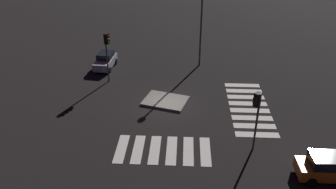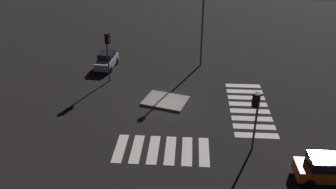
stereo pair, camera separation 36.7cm
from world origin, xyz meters
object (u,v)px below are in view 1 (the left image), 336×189
(car_silver, at_px, (105,61))
(traffic_light_east, at_px, (257,107))
(traffic_island, at_px, (165,101))
(street_lamp, at_px, (202,12))
(car_orange, at_px, (328,167))
(traffic_light_west, at_px, (107,46))

(car_silver, distance_m, traffic_light_east, 18.56)
(traffic_island, distance_m, traffic_light_east, 9.36)
(car_silver, bearing_deg, street_lamp, 101.91)
(traffic_island, distance_m, car_silver, 9.61)
(car_orange, height_order, street_lamp, street_lamp)
(car_silver, bearing_deg, traffic_light_west, 23.81)
(car_orange, distance_m, traffic_light_east, 5.50)
(traffic_light_west, bearing_deg, car_orange, -2.42)
(traffic_light_west, xyz_separation_m, traffic_light_east, (11.82, -9.84, -0.35))
(car_orange, bearing_deg, traffic_light_west, 141.07)
(traffic_island, height_order, traffic_light_east, traffic_light_east)
(traffic_light_east, bearing_deg, street_lamp, -34.38)
(car_silver, distance_m, traffic_light_west, 4.45)
(traffic_light_west, relative_size, traffic_light_east, 1.11)
(street_lamp, bearing_deg, car_orange, -66.91)
(car_silver, height_order, street_lamp, street_lamp)
(traffic_island, xyz_separation_m, traffic_light_west, (-5.53, 3.67, 3.51))
(traffic_island, bearing_deg, traffic_light_east, -44.44)
(car_orange, relative_size, traffic_light_east, 0.89)
(traffic_island, xyz_separation_m, car_orange, (10.35, -8.95, 0.72))
(traffic_island, distance_m, street_lamp, 10.28)
(car_silver, bearing_deg, traffic_light_east, 49.89)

